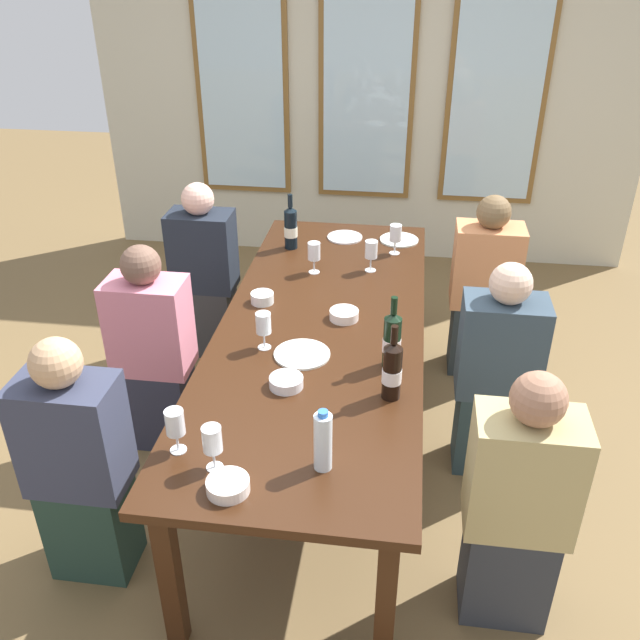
# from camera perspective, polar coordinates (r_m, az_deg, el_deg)

# --- Properties ---
(ground_plane) EXTENTS (12.00, 12.00, 0.00)m
(ground_plane) POSITION_cam_1_polar(r_m,az_deg,el_deg) (3.63, 0.11, -10.49)
(ground_plane) COLOR brown
(back_wall_with_windows) EXTENTS (4.16, 0.10, 2.90)m
(back_wall_with_windows) POSITION_cam_1_polar(r_m,az_deg,el_deg) (5.36, 4.01, 20.07)
(back_wall_with_windows) COLOR beige
(back_wall_with_windows) RESTS_ON ground
(dining_table) EXTENTS (0.96, 2.56, 0.74)m
(dining_table) POSITION_cam_1_polar(r_m,az_deg,el_deg) (3.23, 0.13, -1.32)
(dining_table) COLOR #351C0D
(dining_table) RESTS_ON ground
(white_plate_0) EXTENTS (0.23, 0.23, 0.01)m
(white_plate_0) POSITION_cam_1_polar(r_m,az_deg,el_deg) (4.12, 6.67, 6.72)
(white_plate_0) COLOR white
(white_plate_0) RESTS_ON dining_table
(white_plate_1) EXTENTS (0.25, 0.25, 0.01)m
(white_plate_1) POSITION_cam_1_polar(r_m,az_deg,el_deg) (2.97, -1.52, -2.89)
(white_plate_1) COLOR white
(white_plate_1) RESTS_ON dining_table
(white_plate_2) EXTENTS (0.21, 0.21, 0.01)m
(white_plate_2) POSITION_cam_1_polar(r_m,az_deg,el_deg) (4.13, 2.09, 6.97)
(white_plate_2) COLOR white
(white_plate_2) RESTS_ON dining_table
(wine_bottle_0) EXTENTS (0.08, 0.08, 0.32)m
(wine_bottle_0) POSITION_cam_1_polar(r_m,az_deg,el_deg) (2.66, 6.08, -4.23)
(wine_bottle_0) COLOR black
(wine_bottle_0) RESTS_ON dining_table
(wine_bottle_1) EXTENTS (0.08, 0.08, 0.33)m
(wine_bottle_1) POSITION_cam_1_polar(r_m,az_deg,el_deg) (2.85, 6.06, -1.68)
(wine_bottle_1) COLOR black
(wine_bottle_1) RESTS_ON dining_table
(wine_bottle_2) EXTENTS (0.08, 0.08, 0.33)m
(wine_bottle_2) POSITION_cam_1_polar(r_m,az_deg,el_deg) (3.95, -2.47, 7.76)
(wine_bottle_2) COLOR black
(wine_bottle_2) RESTS_ON dining_table
(tasting_bowl_0) EXTENTS (0.14, 0.14, 0.04)m
(tasting_bowl_0) POSITION_cam_1_polar(r_m,az_deg,el_deg) (2.32, -7.74, -13.63)
(tasting_bowl_0) COLOR white
(tasting_bowl_0) RESTS_ON dining_table
(tasting_bowl_1) EXTENTS (0.14, 0.14, 0.04)m
(tasting_bowl_1) POSITION_cam_1_polar(r_m,az_deg,el_deg) (2.76, -2.86, -5.23)
(tasting_bowl_1) COLOR white
(tasting_bowl_1) RESTS_ON dining_table
(tasting_bowl_2) EXTENTS (0.14, 0.14, 0.05)m
(tasting_bowl_2) POSITION_cam_1_polar(r_m,az_deg,el_deg) (3.23, 2.03, 0.45)
(tasting_bowl_2) COLOR white
(tasting_bowl_2) RESTS_ON dining_table
(tasting_bowl_3) EXTENTS (0.11, 0.11, 0.05)m
(tasting_bowl_3) POSITION_cam_1_polar(r_m,az_deg,el_deg) (3.39, -4.87, 1.87)
(tasting_bowl_3) COLOR white
(tasting_bowl_3) RESTS_ON dining_table
(water_bottle) EXTENTS (0.06, 0.06, 0.24)m
(water_bottle) POSITION_cam_1_polar(r_m,az_deg,el_deg) (2.32, 0.25, -10.16)
(water_bottle) COLOR white
(water_bottle) RESTS_ON dining_table
(wine_glass_0) EXTENTS (0.07, 0.07, 0.17)m
(wine_glass_0) POSITION_cam_1_polar(r_m,az_deg,el_deg) (2.97, -4.78, -0.34)
(wine_glass_0) COLOR white
(wine_glass_0) RESTS_ON dining_table
(wine_glass_1) EXTENTS (0.07, 0.07, 0.17)m
(wine_glass_1) POSITION_cam_1_polar(r_m,az_deg,el_deg) (3.68, 4.33, 5.81)
(wine_glass_1) COLOR white
(wine_glass_1) RESTS_ON dining_table
(wine_glass_2) EXTENTS (0.07, 0.07, 0.17)m
(wine_glass_2) POSITION_cam_1_polar(r_m,az_deg,el_deg) (3.65, -0.50, 5.68)
(wine_glass_2) COLOR white
(wine_glass_2) RESTS_ON dining_table
(wine_glass_3) EXTENTS (0.07, 0.07, 0.17)m
(wine_glass_3) POSITION_cam_1_polar(r_m,az_deg,el_deg) (3.90, 6.37, 7.16)
(wine_glass_3) COLOR white
(wine_glass_3) RESTS_ON dining_table
(wine_glass_4) EXTENTS (0.07, 0.07, 0.17)m
(wine_glass_4) POSITION_cam_1_polar(r_m,az_deg,el_deg) (2.35, -9.04, -10.03)
(wine_glass_4) COLOR white
(wine_glass_4) RESTS_ON dining_table
(wine_glass_5) EXTENTS (0.07, 0.07, 0.17)m
(wine_glass_5) POSITION_cam_1_polar(r_m,az_deg,el_deg) (2.44, -12.08, -8.56)
(wine_glass_5) COLOR white
(wine_glass_5) RESTS_ON dining_table
(seated_person_0) EXTENTS (0.38, 0.24, 1.11)m
(seated_person_0) POSITION_cam_1_polar(r_m,az_deg,el_deg) (3.47, -13.82, -2.82)
(seated_person_0) COLOR #2D2E40
(seated_person_0) RESTS_ON ground
(seated_person_1) EXTENTS (0.38, 0.24, 1.11)m
(seated_person_1) POSITION_cam_1_polar(r_m,az_deg,el_deg) (3.31, 14.61, -4.60)
(seated_person_1) COLOR #273A40
(seated_person_1) RESTS_ON ground
(seated_person_2) EXTENTS (0.38, 0.24, 1.11)m
(seated_person_2) POSITION_cam_1_polar(r_m,az_deg,el_deg) (2.87, -19.54, -11.61)
(seated_person_2) COLOR #213A30
(seated_person_2) RESTS_ON ground
(seated_person_3) EXTENTS (0.38, 0.24, 1.11)m
(seated_person_3) POSITION_cam_1_polar(r_m,az_deg,el_deg) (2.66, 16.22, -14.94)
(seated_person_3) COLOR #2D3139
(seated_person_3) RESTS_ON ground
(seated_person_4) EXTENTS (0.38, 0.24, 1.11)m
(seated_person_4) POSITION_cam_1_polar(r_m,az_deg,el_deg) (4.21, -9.66, 3.71)
(seated_person_4) COLOR #303234
(seated_person_4) RESTS_ON ground
(seated_person_5) EXTENTS (0.38, 0.24, 1.11)m
(seated_person_5) POSITION_cam_1_polar(r_m,az_deg,el_deg) (4.07, 13.56, 2.35)
(seated_person_5) COLOR #273034
(seated_person_5) RESTS_ON ground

